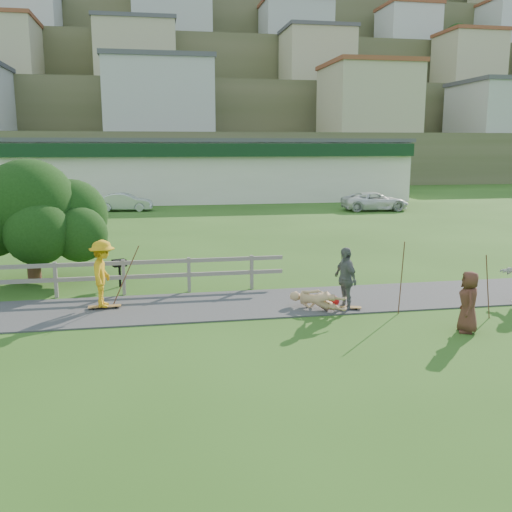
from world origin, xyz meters
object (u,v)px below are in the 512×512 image
at_px(spectator_b, 345,279).
at_px(car_white, 375,201).
at_px(spectator_c, 469,302).
at_px(bbq, 120,273).
at_px(tree, 32,234).
at_px(skater_rider, 103,277).
at_px(car_silver, 125,202).
at_px(skater_fallen, 318,300).

height_order(spectator_b, car_white, spectator_b).
relative_size(spectator_c, car_white, 0.33).
bearing_deg(bbq, spectator_b, -52.73).
xyz_separation_m(spectator_b, tree, (-9.22, 5.35, 0.71)).
height_order(car_white, tree, tree).
relative_size(skater_rider, bbq, 2.09).
relative_size(spectator_c, car_silver, 0.40).
relative_size(skater_rider, car_white, 0.40).
relative_size(spectator_c, tree, 0.30).
bearing_deg(skater_fallen, car_silver, 58.21).
bearing_deg(car_silver, spectator_c, -155.85).
height_order(spectator_b, bbq, spectator_b).
relative_size(skater_rider, spectator_b, 1.05).
bearing_deg(bbq, skater_rider, -117.37).
xyz_separation_m(spectator_c, tree, (-11.57, 7.71, 0.83)).
bearing_deg(skater_fallen, car_white, 19.26).
height_order(skater_fallen, bbq, bbq).
xyz_separation_m(spectator_b, car_white, (10.41, 23.48, -0.24)).
bearing_deg(skater_rider, bbq, -1.95).
xyz_separation_m(skater_rider, tree, (-2.61, 4.08, 0.66)).
distance_m(skater_rider, spectator_c, 9.66).
bearing_deg(car_white, skater_rider, 144.60).
bearing_deg(spectator_b, bbq, -132.65).
bearing_deg(spectator_b, car_silver, -175.87).
relative_size(car_silver, bbq, 4.26).
bearing_deg(skater_fallen, spectator_b, -52.69).
relative_size(skater_rider, tree, 0.37).
bearing_deg(tree, bbq, -26.17).
height_order(spectator_c, car_white, spectator_c).
distance_m(car_silver, car_white, 17.69).
xyz_separation_m(skater_fallen, spectator_b, (0.75, -0.10, 0.59)).
relative_size(skater_fallen, spectator_b, 0.93).
bearing_deg(spectator_c, car_white, -176.72).
bearing_deg(spectator_b, skater_fallen, -108.26).
relative_size(tree, bbq, 5.64).
relative_size(skater_rider, spectator_c, 1.22).
bearing_deg(tree, car_silver, 84.10).
bearing_deg(skater_rider, car_silver, 5.55).
distance_m(spectator_b, spectator_c, 3.33).
distance_m(skater_rider, car_silver, 25.14).
xyz_separation_m(spectator_b, spectator_c, (2.35, -2.36, -0.13)).
height_order(skater_rider, skater_fallen, skater_rider).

